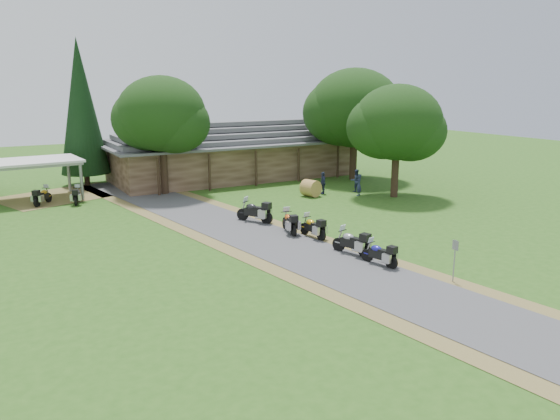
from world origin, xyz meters
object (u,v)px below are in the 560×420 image
motorcycle_row_e (254,210)px  hay_bale (311,188)px  motorcycle_row_c (313,226)px  lodge (232,150)px  motorcycle_row_d (289,221)px  motorcycle_carport_a (42,195)px  motorcycle_carport_b (77,195)px  carport (31,180)px  motorcycle_row_a (379,253)px  motorcycle_row_b (352,241)px

motorcycle_row_e → hay_bale: (7.00, 4.72, -0.12)m
motorcycle_row_c → motorcycle_row_e: bearing=10.3°
lodge → motorcycle_row_d: 18.76m
lodge → motorcycle_carport_a: (-15.80, -3.59, -1.81)m
motorcycle_row_d → motorcycle_row_e: motorcycle_row_e is taller
motorcycle_carport_b → hay_bale: size_ratio=1.48×
motorcycle_carport_a → carport: bearing=49.4°
carport → motorcycle_carport_b: bearing=-50.3°
motorcycle_row_c → motorcycle_row_d: bearing=18.5°
lodge → motorcycle_row_c: (-4.31, -19.43, -1.82)m
motorcycle_row_c → hay_bale: size_ratio=1.51×
motorcycle_row_a → motorcycle_row_e: size_ratio=0.82×
motorcycle_carport_a → motorcycle_row_d: bearing=-107.1°
motorcycle_row_b → motorcycle_row_c: motorcycle_row_b is taller
motorcycle_row_a → motorcycle_carport_a: motorcycle_carport_a is taller
motorcycle_row_b → hay_bale: size_ratio=1.61×
motorcycle_row_b → motorcycle_row_a: bearing=167.1°
motorcycle_row_a → motorcycle_row_e: (-1.32, 9.79, 0.13)m
lodge → motorcycle_carport_b: size_ratio=11.87×
motorcycle_row_c → hay_bale: motorcycle_row_c is taller
motorcycle_row_b → motorcycle_row_c: (0.00, 3.43, -0.04)m
carport → motorcycle_row_a: size_ratio=3.79×
motorcycle_row_b → hay_bale: motorcycle_row_b is taller
motorcycle_row_c → motorcycle_row_d: motorcycle_row_d is taller
motorcycle_row_a → motorcycle_carport_a: size_ratio=0.92×
carport → hay_bale: bearing=-29.7°
motorcycle_carport_a → hay_bale: motorcycle_carport_a is taller
motorcycle_row_d → motorcycle_carport_a: motorcycle_row_d is taller
motorcycle_carport_b → lodge: bearing=-55.3°
motorcycle_row_c → motorcycle_carport_a: (-11.50, 15.84, 0.01)m
carport → hay_bale: 19.72m
motorcycle_row_b → motorcycle_row_e: (-1.20, 7.88, 0.06)m
motorcycle_carport_b → hay_bale: motorcycle_carport_b is taller
lodge → motorcycle_carport_a: 16.31m
motorcycle_row_d → motorcycle_carport_a: size_ratio=1.03×
motorcycle_row_a → motorcycle_row_d: size_ratio=0.90×
lodge → motorcycle_row_b: (-4.31, -22.85, -1.78)m
lodge → hay_bale: size_ratio=17.61×
hay_bale → carport: bearing=154.3°
motorcycle_row_b → hay_bale: (5.80, 12.61, -0.06)m
motorcycle_row_e → motorcycle_carport_b: size_ratio=1.18×
carport → motorcycle_row_e: size_ratio=3.10×
lodge → hay_bale: (1.49, -10.25, -1.84)m
carport → motorcycle_row_e: bearing=-54.9°
motorcycle_row_a → motorcycle_carport_b: size_ratio=0.96×
carport → motorcycle_carport_b: 3.78m
carport → motorcycle_carport_a: bearing=-80.4°
motorcycle_row_b → motorcycle_row_d: 4.88m
motorcycle_row_c → motorcycle_carport_b: motorcycle_row_c is taller
motorcycle_row_c → motorcycle_row_e: size_ratio=0.87×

